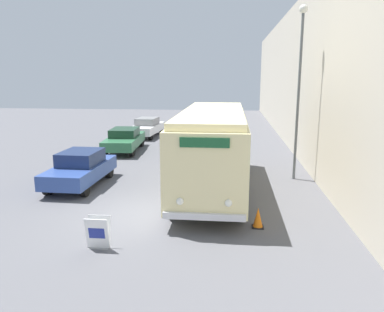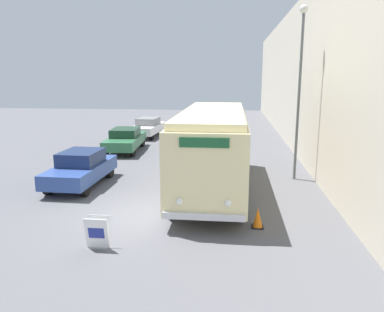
{
  "view_description": "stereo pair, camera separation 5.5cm",
  "coord_description": "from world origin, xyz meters",
  "px_view_note": "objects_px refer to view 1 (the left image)",
  "views": [
    {
      "loc": [
        2.87,
        -11.63,
        4.57
      ],
      "look_at": [
        1.53,
        0.93,
        1.87
      ],
      "focal_mm": 35.0,
      "sensor_mm": 36.0,
      "label": 1
    },
    {
      "loc": [
        2.92,
        -11.63,
        4.57
      ],
      "look_at": [
        1.53,
        0.93,
        1.87
      ],
      "focal_mm": 35.0,
      "sensor_mm": 36.0,
      "label": 2
    }
  ],
  "objects_px": {
    "parked_car_near": "(81,168)",
    "sign_board": "(98,233)",
    "parked_car_mid": "(124,139)",
    "parked_car_far": "(147,127)",
    "vintage_bus": "(213,145)",
    "traffic_cone": "(258,218)",
    "streetlamp": "(300,72)"
  },
  "relations": [
    {
      "from": "traffic_cone",
      "to": "vintage_bus",
      "type": "bearing_deg",
      "value": 112.56
    },
    {
      "from": "parked_car_far",
      "to": "parked_car_near",
      "type": "bearing_deg",
      "value": -85.94
    },
    {
      "from": "vintage_bus",
      "to": "parked_car_far",
      "type": "distance_m",
      "value": 14.48
    },
    {
      "from": "parked_car_mid",
      "to": "parked_car_far",
      "type": "height_order",
      "value": "parked_car_far"
    },
    {
      "from": "parked_car_near",
      "to": "vintage_bus",
      "type": "bearing_deg",
      "value": 1.89
    },
    {
      "from": "parked_car_mid",
      "to": "sign_board",
      "type": "bearing_deg",
      "value": -80.93
    },
    {
      "from": "vintage_bus",
      "to": "parked_car_far",
      "type": "relative_size",
      "value": 2.04
    },
    {
      "from": "parked_car_near",
      "to": "parked_car_mid",
      "type": "xyz_separation_m",
      "value": [
        -0.27,
        7.54,
        -0.01
      ]
    },
    {
      "from": "parked_car_far",
      "to": "sign_board",
      "type": "bearing_deg",
      "value": -77.77
    },
    {
      "from": "parked_car_near",
      "to": "sign_board",
      "type": "bearing_deg",
      "value": -62.67
    },
    {
      "from": "vintage_bus",
      "to": "traffic_cone",
      "type": "height_order",
      "value": "vintage_bus"
    },
    {
      "from": "streetlamp",
      "to": "sign_board",
      "type": "bearing_deg",
      "value": -129.59
    },
    {
      "from": "sign_board",
      "to": "streetlamp",
      "type": "xyz_separation_m",
      "value": [
        6.39,
        7.72,
        4.32
      ]
    },
    {
      "from": "sign_board",
      "to": "traffic_cone",
      "type": "relative_size",
      "value": 1.4
    },
    {
      "from": "vintage_bus",
      "to": "parked_car_far",
      "type": "height_order",
      "value": "vintage_bus"
    },
    {
      "from": "streetlamp",
      "to": "parked_car_mid",
      "type": "height_order",
      "value": "streetlamp"
    },
    {
      "from": "parked_car_mid",
      "to": "streetlamp",
      "type": "bearing_deg",
      "value": -34.26
    },
    {
      "from": "sign_board",
      "to": "streetlamp",
      "type": "bearing_deg",
      "value": 50.41
    },
    {
      "from": "parked_car_near",
      "to": "parked_car_far",
      "type": "relative_size",
      "value": 0.92
    },
    {
      "from": "streetlamp",
      "to": "traffic_cone",
      "type": "xyz_separation_m",
      "value": [
        -1.99,
        -5.83,
        -4.44
      ]
    },
    {
      "from": "parked_car_near",
      "to": "parked_car_mid",
      "type": "relative_size",
      "value": 0.87
    },
    {
      "from": "parked_car_far",
      "to": "parked_car_mid",
      "type": "bearing_deg",
      "value": -87.79
    },
    {
      "from": "vintage_bus",
      "to": "streetlamp",
      "type": "xyz_separation_m",
      "value": [
        3.6,
        1.95,
        2.92
      ]
    },
    {
      "from": "vintage_bus",
      "to": "sign_board",
      "type": "bearing_deg",
      "value": -115.77
    },
    {
      "from": "streetlamp",
      "to": "parked_car_far",
      "type": "bearing_deg",
      "value": 129.6
    },
    {
      "from": "sign_board",
      "to": "streetlamp",
      "type": "distance_m",
      "value": 10.91
    },
    {
      "from": "sign_board",
      "to": "streetlamp",
      "type": "height_order",
      "value": "streetlamp"
    },
    {
      "from": "streetlamp",
      "to": "parked_car_near",
      "type": "distance_m",
      "value": 10.22
    },
    {
      "from": "vintage_bus",
      "to": "sign_board",
      "type": "relative_size",
      "value": 10.61
    },
    {
      "from": "sign_board",
      "to": "parked_car_mid",
      "type": "relative_size",
      "value": 0.18
    },
    {
      "from": "parked_car_near",
      "to": "parked_car_far",
      "type": "distance_m",
      "value": 13.32
    },
    {
      "from": "parked_car_far",
      "to": "vintage_bus",
      "type": "bearing_deg",
      "value": -63.16
    }
  ]
}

